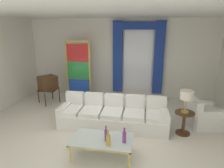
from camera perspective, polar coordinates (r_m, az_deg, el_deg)
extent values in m
plane|color=silver|center=(5.25, -2.39, -13.76)|extent=(16.00, 16.00, 0.00)
cube|color=white|center=(7.66, 2.46, 7.62)|extent=(8.00, 0.12, 3.00)
cube|color=white|center=(5.37, -0.82, 20.39)|extent=(8.00, 7.60, 0.04)
cube|color=white|center=(7.52, 7.67, 7.72)|extent=(1.10, 0.02, 2.50)
cylinder|color=gold|center=(7.37, 8.02, 17.77)|extent=(2.00, 0.04, 0.04)
cube|color=navy|center=(7.49, 1.68, 7.82)|extent=(0.36, 0.12, 2.70)
cube|color=navy|center=(7.42, 13.62, 7.32)|extent=(0.36, 0.12, 2.70)
cube|color=navy|center=(7.34, 7.97, 16.68)|extent=(1.80, 0.10, 0.28)
cube|color=white|center=(5.40, 0.24, -10.59)|extent=(2.91, 0.94, 0.38)
cube|color=white|center=(5.65, 0.84, -7.12)|extent=(2.90, 0.24, 0.78)
cube|color=white|center=(5.34, 15.06, -10.43)|extent=(0.21, 0.86, 0.56)
cube|color=white|center=(5.72, -13.50, -8.51)|extent=(0.21, 0.86, 0.56)
cube|color=white|center=(5.21, 13.02, -9.03)|extent=(0.54, 0.74, 0.12)
cube|color=white|center=(5.42, 12.98, -5.50)|extent=(0.51, 0.15, 0.40)
cube|color=white|center=(5.20, 6.56, -8.76)|extent=(0.54, 0.74, 0.12)
cube|color=white|center=(5.41, 6.81, -5.24)|extent=(0.51, 0.15, 0.40)
cube|color=white|center=(5.25, 0.16, -8.39)|extent=(0.54, 0.74, 0.12)
cube|color=white|center=(5.46, 0.70, -4.92)|extent=(0.51, 0.15, 0.40)
cube|color=white|center=(5.36, -6.03, -7.93)|extent=(0.54, 0.74, 0.12)
cube|color=white|center=(5.57, -5.23, -4.55)|extent=(0.51, 0.15, 0.40)
cube|color=white|center=(5.54, -11.88, -7.41)|extent=(0.54, 0.74, 0.12)
cube|color=white|center=(5.74, -10.86, -4.16)|extent=(0.51, 0.15, 0.40)
cube|color=silver|center=(4.17, -2.92, -15.95)|extent=(1.26, 0.72, 0.02)
cube|color=gold|center=(4.46, -1.91, -13.93)|extent=(1.26, 0.04, 0.03)
cube|color=gold|center=(3.90, -4.09, -18.75)|extent=(1.26, 0.04, 0.03)
cube|color=gold|center=(4.34, -11.10, -15.16)|extent=(0.04, 0.72, 0.03)
cube|color=gold|center=(4.10, 5.83, -16.92)|extent=(0.04, 0.72, 0.03)
cylinder|color=gold|center=(4.68, -9.31, -15.26)|extent=(0.04, 0.04, 0.38)
cylinder|color=gold|center=(4.47, 5.83, -16.77)|extent=(0.04, 0.04, 0.38)
cylinder|color=gold|center=(4.19, -12.32, -19.57)|extent=(0.04, 0.04, 0.38)
cylinder|color=gold|center=(3.95, 5.05, -21.69)|extent=(0.04, 0.04, 0.38)
cylinder|color=gold|center=(3.90, -1.10, -16.25)|extent=(0.08, 0.08, 0.22)
cylinder|color=gold|center=(3.83, -1.11, -14.45)|extent=(0.04, 0.04, 0.06)
sphere|color=gold|center=(3.80, -1.12, -13.79)|extent=(0.05, 0.05, 0.05)
cylinder|color=#753384|center=(4.03, -1.78, -14.90)|extent=(0.06, 0.06, 0.24)
cylinder|color=#753384|center=(3.96, -1.80, -13.00)|extent=(0.03, 0.03, 0.06)
sphere|color=#753384|center=(3.94, -1.80, -12.43)|extent=(0.04, 0.04, 0.04)
cylinder|color=#753384|center=(3.99, 3.65, -15.42)|extent=(0.08, 0.08, 0.23)
cylinder|color=#753384|center=(3.92, 3.69, -13.62)|extent=(0.03, 0.03, 0.06)
sphere|color=#753384|center=(3.90, 3.70, -13.00)|extent=(0.04, 0.04, 0.04)
cube|color=#472D19|center=(7.34, -18.23, -1.54)|extent=(0.62, 0.54, 0.03)
cylinder|color=#472D19|center=(7.50, -20.83, -3.44)|extent=(0.04, 0.04, 0.50)
cylinder|color=#472D19|center=(7.75, -17.14, -2.50)|extent=(0.04, 0.04, 0.50)
cylinder|color=#472D19|center=(7.10, -19.08, -4.36)|extent=(0.04, 0.04, 0.50)
cylinder|color=#472D19|center=(7.35, -15.25, -3.33)|extent=(0.04, 0.04, 0.50)
cube|color=#472D19|center=(7.28, -18.40, 0.37)|extent=(0.71, 0.73, 0.48)
cube|color=black|center=(7.47, -19.29, 0.85)|extent=(0.22, 0.34, 0.30)
cylinder|color=gold|center=(7.49, -19.70, -0.66)|extent=(0.03, 0.04, 0.04)
cylinder|color=gold|center=(7.56, -18.64, -0.41)|extent=(0.03, 0.04, 0.04)
cylinder|color=silver|center=(7.18, -18.69, 3.60)|extent=(0.08, 0.11, 0.34)
cylinder|color=silver|center=(7.18, -18.69, 3.60)|extent=(0.08, 0.11, 0.34)
cube|color=white|center=(6.03, 25.24, -9.16)|extent=(0.94, 0.94, 0.40)
cube|color=white|center=(5.94, 25.53, -6.97)|extent=(0.81, 0.81, 0.10)
cube|color=white|center=(5.82, 22.63, -7.60)|extent=(0.35, 0.82, 0.80)
cube|color=white|center=(6.26, 24.07, -7.22)|extent=(0.76, 0.32, 0.58)
cube|color=white|center=(5.74, 26.74, -9.64)|extent=(0.76, 0.32, 0.58)
cube|color=gold|center=(7.54, -13.13, 3.99)|extent=(0.05, 0.05, 2.20)
cube|color=gold|center=(7.23, -6.54, 3.82)|extent=(0.05, 0.05, 2.20)
cube|color=gold|center=(7.23, -10.31, 12.23)|extent=(0.90, 0.05, 0.06)
cube|color=gold|center=(7.65, -9.53, -3.80)|extent=(0.90, 0.05, 0.10)
cube|color=#1E47B7|center=(7.54, -9.66, -1.05)|extent=(0.82, 0.02, 0.64)
cube|color=#238E3D|center=(7.37, -9.90, 3.91)|extent=(0.82, 0.02, 0.64)
cube|color=red|center=(7.27, -10.15, 9.06)|extent=(0.82, 0.02, 0.64)
cylinder|color=beige|center=(7.21, -6.80, -5.11)|extent=(0.16, 0.16, 0.06)
ellipsoid|color=#1B6482|center=(7.17, -6.83, -4.29)|extent=(0.18, 0.32, 0.20)
sphere|color=#1B6482|center=(7.26, -6.54, -3.10)|extent=(0.09, 0.09, 0.09)
cone|color=gold|center=(7.31, -6.41, -2.95)|extent=(0.02, 0.04, 0.02)
cone|color=#26904B|center=(6.98, -7.28, -4.01)|extent=(0.44, 0.40, 0.50)
cylinder|color=#472D19|center=(5.22, 20.67, -7.95)|extent=(0.48, 0.48, 0.03)
cylinder|color=#472D19|center=(5.34, 20.36, -10.81)|extent=(0.08, 0.08, 0.55)
cylinder|color=#472D19|center=(5.46, 20.08, -13.40)|extent=(0.36, 0.36, 0.03)
cylinder|color=#B29338|center=(5.20, 20.71, -7.60)|extent=(0.18, 0.18, 0.04)
cylinder|color=#B29338|center=(5.13, 20.92, -5.54)|extent=(0.03, 0.03, 0.36)
cylinder|color=beige|center=(5.05, 21.19, -3.00)|extent=(0.32, 0.32, 0.22)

